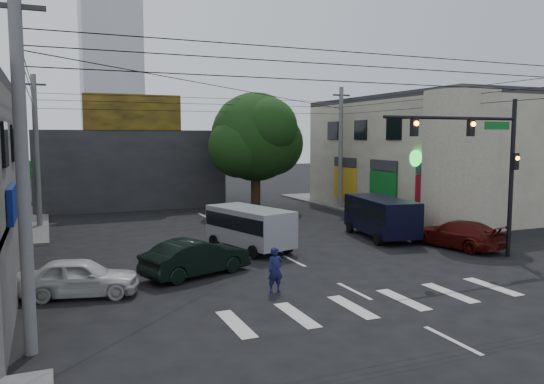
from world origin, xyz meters
TOP-DOWN VIEW (x-y plane):
  - ground at (0.00, 0.00)m, footprint 160.00×160.00m
  - sidewalk_far_right at (18.00, 18.00)m, footprint 16.00×16.00m
  - building_right at (18.00, 13.00)m, footprint 14.00×18.00m
  - corner_column at (11.00, 4.00)m, footprint 4.00×4.00m
  - building_far at (-4.00, 26.00)m, footprint 14.00×10.00m
  - billboard at (-4.00, 21.10)m, footprint 7.00×0.30m
  - tower_distant at (0.00, 70.00)m, footprint 9.00×9.00m
  - street_tree at (4.00, 17.00)m, footprint 6.40×6.40m
  - traffic_gantry at (7.82, -1.00)m, footprint 7.10×0.35m
  - utility_pole_near_left at (-10.50, -4.50)m, footprint 0.32×0.32m
  - utility_pole_far_left at (-10.50, 16.00)m, footprint 0.32×0.32m
  - utility_pole_far_right at (10.50, 16.00)m, footprint 0.32×0.32m
  - dark_sedan at (-4.63, 1.33)m, footprint 4.49×5.48m
  - white_compact at (-9.06, 0.21)m, footprint 3.46×4.73m
  - maroon_sedan at (8.70, 1.43)m, footprint 3.74×5.49m
  - silver_minivan at (-1.00, 4.93)m, footprint 5.86×4.53m
  - navy_van at (6.71, 5.12)m, footprint 6.11×3.77m
  - traffic_officer at (-2.64, -2.00)m, footprint 0.63×0.45m

SIDE VIEW (x-z plane):
  - ground at x=0.00m, z-range 0.00..0.00m
  - sidewalk_far_right at x=18.00m, z-range 0.00..0.15m
  - white_compact at x=-9.06m, z-range 0.00..1.36m
  - maroon_sedan at x=8.70m, z-range 0.00..1.38m
  - dark_sedan at x=-4.63m, z-range 0.00..1.47m
  - traffic_officer at x=-2.64m, z-range 0.00..1.62m
  - silver_minivan at x=-1.00m, z-range 0.00..2.07m
  - navy_van at x=6.71m, z-range 0.00..2.19m
  - building_far at x=-4.00m, z-range 0.00..6.00m
  - building_right at x=18.00m, z-range 0.00..8.00m
  - corner_column at x=11.00m, z-range 0.00..8.00m
  - utility_pole_near_left at x=-10.50m, z-range 0.00..9.20m
  - utility_pole_far_left at x=-10.50m, z-range 0.00..9.20m
  - utility_pole_far_right at x=10.50m, z-range 0.00..9.20m
  - traffic_gantry at x=7.82m, z-range 1.23..8.43m
  - street_tree at x=4.00m, z-range 1.12..9.82m
  - billboard at x=-4.00m, z-range 6.00..8.60m
  - tower_distant at x=0.00m, z-range 0.00..44.00m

